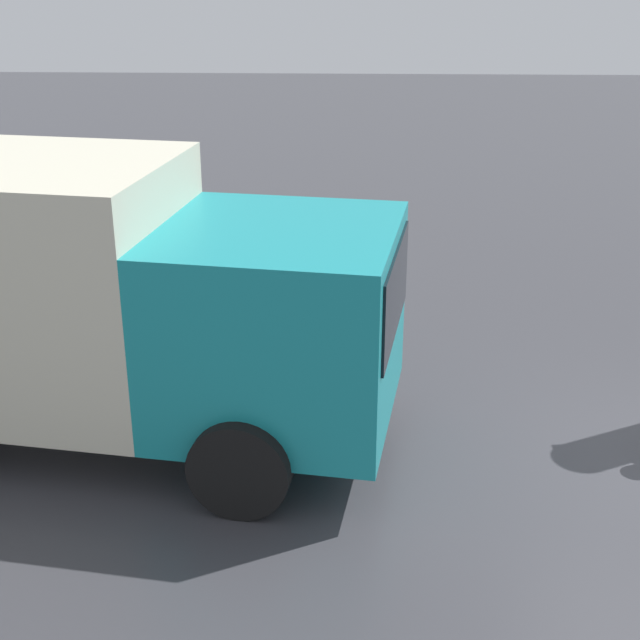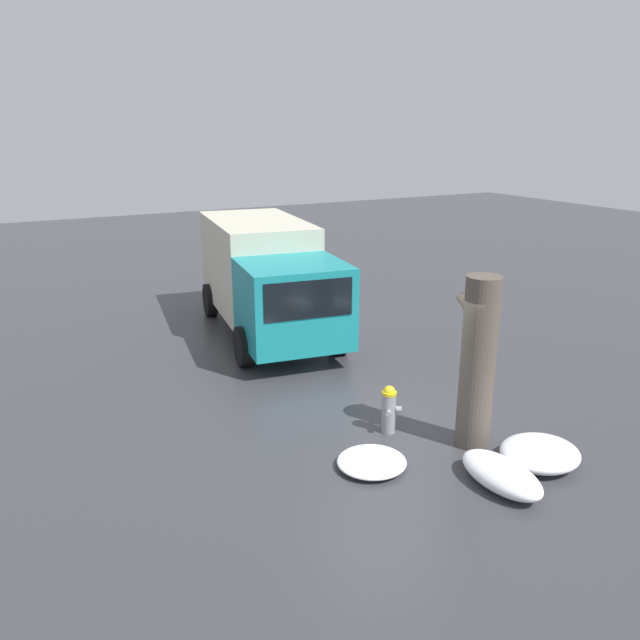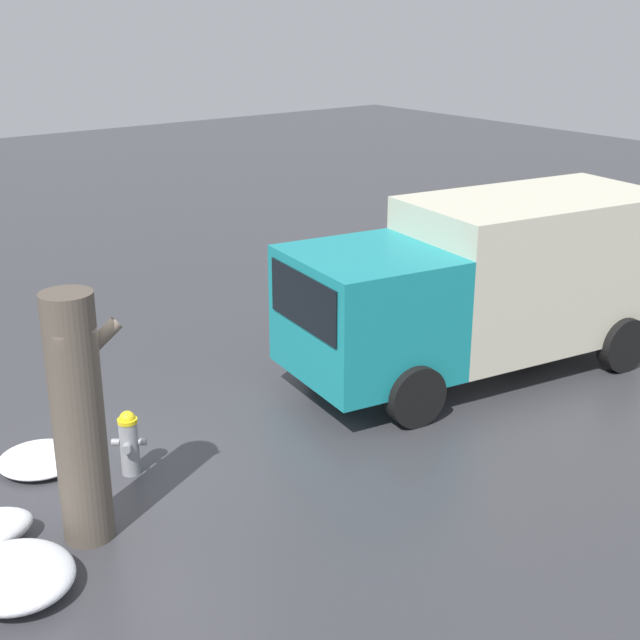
# 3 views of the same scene
# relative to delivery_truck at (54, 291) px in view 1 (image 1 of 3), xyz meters

# --- Properties ---
(delivery_truck) EXTENTS (6.54, 3.22, 2.78)m
(delivery_truck) POSITION_rel_delivery_truck_xyz_m (0.00, 0.00, 0.00)
(delivery_truck) COLOR teal
(delivery_truck) RESTS_ON ground_plane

